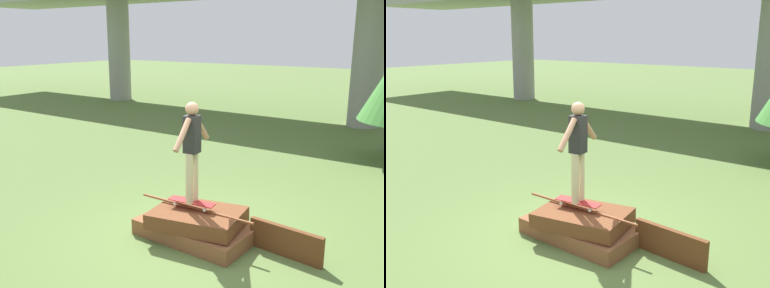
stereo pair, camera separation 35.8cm
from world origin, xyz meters
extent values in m
plane|color=#567038|center=(0.00, 0.00, 0.00)|extent=(80.00, 80.00, 0.00)
cube|color=brown|center=(0.00, 0.00, 0.13)|extent=(1.88, 1.05, 0.26)
cube|color=brown|center=(0.07, -0.02, 0.38)|extent=(1.55, 1.18, 0.28)
cylinder|color=brown|center=(0.00, 0.00, 0.52)|extent=(2.12, 0.04, 0.04)
cube|color=#5B3319|center=(1.45, 0.28, 0.23)|extent=(1.18, 0.19, 0.47)
cube|color=maroon|center=(-0.04, -0.01, 0.62)|extent=(0.79, 0.28, 0.01)
cylinder|color=silver|center=(0.22, 0.10, 0.57)|extent=(0.06, 0.04, 0.05)
cylinder|color=silver|center=(0.24, -0.06, 0.57)|extent=(0.06, 0.04, 0.05)
cylinder|color=silver|center=(-0.31, 0.05, 0.57)|extent=(0.06, 0.04, 0.05)
cylinder|color=silver|center=(-0.30, -0.12, 0.57)|extent=(0.06, 0.04, 0.05)
cylinder|color=#C6B78E|center=(-0.05, 0.08, 1.03)|extent=(0.12, 0.12, 0.81)
cylinder|color=#C6B78E|center=(-0.03, -0.09, 1.03)|extent=(0.12, 0.12, 0.81)
cube|color=black|center=(-0.04, -0.01, 1.73)|extent=(0.24, 0.23, 0.59)
sphere|color=#A37556|center=(-0.04, -0.01, 2.13)|extent=(0.21, 0.21, 0.21)
cylinder|color=#A37556|center=(-0.07, 0.30, 1.79)|extent=(0.14, 0.47, 0.47)
cylinder|color=#A37556|center=(0.00, -0.31, 1.79)|extent=(0.14, 0.47, 0.47)
cylinder|color=gray|center=(-12.10, 10.86, 2.47)|extent=(1.10, 1.10, 4.94)
camera|label=1|loc=(3.63, -5.28, 3.20)|focal=40.00mm
camera|label=2|loc=(3.92, -5.07, 3.20)|focal=40.00mm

